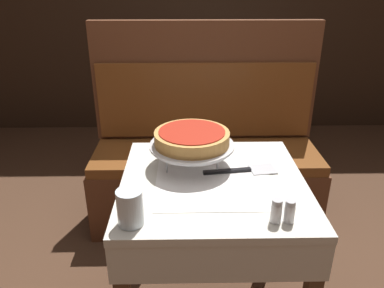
# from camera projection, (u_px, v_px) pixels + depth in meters

# --- Properties ---
(dining_table_front) EXTENTS (0.71, 0.71, 0.72)m
(dining_table_front) POSITION_uv_depth(u_px,v_px,m) (212.00, 203.00, 1.49)
(dining_table_front) COLOR beige
(dining_table_front) RESTS_ON ground_plane
(dining_table_rear) EXTENTS (0.86, 0.86, 0.73)m
(dining_table_rear) POSITION_uv_depth(u_px,v_px,m) (219.00, 80.00, 3.14)
(dining_table_rear) COLOR beige
(dining_table_rear) RESTS_ON ground_plane
(booth_bench) EXTENTS (1.37, 0.50, 1.21)m
(booth_bench) POSITION_uv_depth(u_px,v_px,m) (205.00, 167.00, 2.34)
(booth_bench) COLOR brown
(booth_bench) RESTS_ON ground_plane
(back_wall_panel) EXTENTS (6.00, 0.04, 2.40)m
(back_wall_panel) POSITION_uv_depth(u_px,v_px,m) (196.00, 4.00, 3.42)
(back_wall_panel) COLOR black
(back_wall_panel) RESTS_ON ground_plane
(pizza_pan_stand) EXTENTS (0.34, 0.34, 0.10)m
(pizza_pan_stand) POSITION_uv_depth(u_px,v_px,m) (192.00, 146.00, 1.52)
(pizza_pan_stand) COLOR #ADADB2
(pizza_pan_stand) RESTS_ON dining_table_front
(deep_dish_pizza) EXTENTS (0.30, 0.30, 0.06)m
(deep_dish_pizza) POSITION_uv_depth(u_px,v_px,m) (192.00, 138.00, 1.50)
(deep_dish_pizza) COLOR #C68E47
(deep_dish_pizza) RESTS_ON pizza_pan_stand
(pizza_server) EXTENTS (0.30, 0.10, 0.01)m
(pizza_server) POSITION_uv_depth(u_px,v_px,m) (242.00, 170.00, 1.50)
(pizza_server) COLOR #BCBCC1
(pizza_server) RESTS_ON dining_table_front
(water_glass_near) EXTENTS (0.08, 0.08, 0.12)m
(water_glass_near) POSITION_uv_depth(u_px,v_px,m) (130.00, 207.00, 1.17)
(water_glass_near) COLOR silver
(water_glass_near) RESTS_ON dining_table_front
(salt_shaker) EXTENTS (0.04, 0.04, 0.08)m
(salt_shaker) POSITION_uv_depth(u_px,v_px,m) (276.00, 211.00, 1.18)
(salt_shaker) COLOR silver
(salt_shaker) RESTS_ON dining_table_front
(pepper_shaker) EXTENTS (0.03, 0.03, 0.08)m
(pepper_shaker) POSITION_uv_depth(u_px,v_px,m) (290.00, 211.00, 1.19)
(pepper_shaker) COLOR silver
(pepper_shaker) RESTS_ON dining_table_front
(napkin_holder) EXTENTS (0.10, 0.05, 0.09)m
(napkin_holder) POSITION_uv_depth(u_px,v_px,m) (187.00, 137.00, 1.71)
(napkin_holder) COLOR #B2B2B7
(napkin_holder) RESTS_ON dining_table_front
(condiment_caddy) EXTENTS (0.15, 0.15, 0.17)m
(condiment_caddy) POSITION_uv_depth(u_px,v_px,m) (206.00, 61.00, 3.20)
(condiment_caddy) COLOR black
(condiment_caddy) RESTS_ON dining_table_rear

